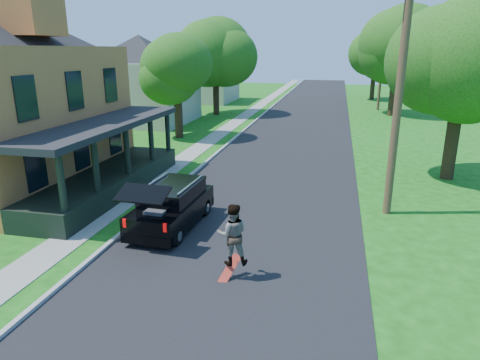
% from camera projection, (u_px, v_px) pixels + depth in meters
% --- Properties ---
extents(ground, '(140.00, 140.00, 0.00)m').
position_uv_depth(ground, '(222.00, 275.00, 12.01)').
color(ground, '#125110').
rests_on(ground, ground).
extents(street, '(8.00, 120.00, 0.02)m').
position_uv_depth(street, '(294.00, 137.00, 30.66)').
color(street, black).
rests_on(street, ground).
extents(curb, '(0.15, 120.00, 0.12)m').
position_uv_depth(curb, '(239.00, 135.00, 31.51)').
color(curb, '#969792').
rests_on(curb, ground).
extents(sidewalk, '(1.30, 120.00, 0.03)m').
position_uv_depth(sidewalk, '(219.00, 134.00, 31.84)').
color(sidewalk, gray).
rests_on(sidewalk, ground).
extents(front_walk, '(6.50, 1.20, 0.03)m').
position_uv_depth(front_walk, '(56.00, 187.00, 19.61)').
color(front_walk, gray).
rests_on(front_walk, ground).
extents(neighbor_house_mid, '(12.78, 12.78, 8.30)m').
position_uv_depth(neighbor_house_mid, '(141.00, 72.00, 36.00)').
color(neighbor_house_mid, '#B2AD9D').
rests_on(neighbor_house_mid, ground).
extents(neighbor_house_far, '(12.78, 12.78, 8.30)m').
position_uv_depth(neighbor_house_far, '(199.00, 65.00, 50.92)').
color(neighbor_house_far, '#B2AD9D').
rests_on(neighbor_house_far, ground).
extents(black_suv, '(1.90, 4.53, 2.08)m').
position_uv_depth(black_suv, '(172.00, 206.00, 15.05)').
color(black_suv, black).
rests_on(black_suv, ground).
extents(skateboarder, '(0.99, 0.86, 1.73)m').
position_uv_depth(skateboarder, '(233.00, 234.00, 11.55)').
color(skateboarder, black).
rests_on(skateboarder, ground).
extents(skateboard, '(0.56, 0.66, 0.72)m').
position_uv_depth(skateboard, '(230.00, 270.00, 11.77)').
color(skateboard, '#B5210F').
rests_on(skateboard, ground).
extents(tree_left_mid, '(6.31, 5.96, 7.62)m').
position_uv_depth(tree_left_mid, '(176.00, 67.00, 29.29)').
color(tree_left_mid, black).
rests_on(tree_left_mid, ground).
extents(tree_left_far, '(7.93, 8.07, 9.63)m').
position_uv_depth(tree_left_far, '(215.00, 48.00, 39.58)').
color(tree_left_far, black).
rests_on(tree_left_far, ground).
extents(tree_right_near, '(5.93, 5.94, 8.49)m').
position_uv_depth(tree_right_near, '(463.00, 60.00, 19.42)').
color(tree_right_near, black).
rests_on(tree_right_near, ground).
extents(tree_right_mid, '(8.27, 8.44, 10.47)m').
position_uv_depth(tree_right_mid, '(398.00, 40.00, 38.79)').
color(tree_right_mid, black).
rests_on(tree_right_mid, ground).
extents(tree_right_far, '(6.60, 6.41, 8.69)m').
position_uv_depth(tree_right_far, '(375.00, 53.00, 52.01)').
color(tree_right_far, black).
rests_on(tree_right_far, ground).
extents(utility_pole_near, '(1.81, 0.55, 9.08)m').
position_uv_depth(utility_pole_near, '(400.00, 90.00, 15.18)').
color(utility_pole_near, '#4D3823').
rests_on(utility_pole_near, ground).
extents(utility_pole_far, '(1.71, 0.32, 9.62)m').
position_uv_depth(utility_pole_far, '(382.00, 60.00, 43.08)').
color(utility_pole_far, '#4D3823').
rests_on(utility_pole_far, ground).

